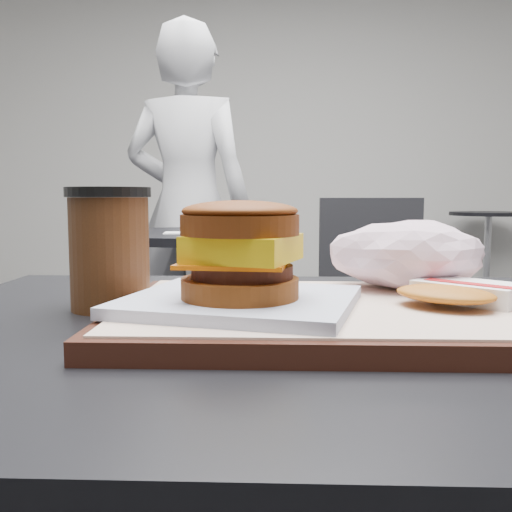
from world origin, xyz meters
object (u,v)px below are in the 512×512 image
(serving_tray, at_px, (328,314))
(patron, at_px, (188,208))
(neighbor_chair, at_px, (338,292))
(breakfast_sandwich, at_px, (241,263))
(neighbor_table, at_px, (195,283))
(crumpled_wrapper, at_px, (407,254))
(customer_table, at_px, (310,511))
(hash_brown, at_px, (458,293))
(coffee_cup, at_px, (110,248))

(serving_tray, relative_size, patron, 0.23)
(neighbor_chair, bearing_deg, breakfast_sandwich, -98.88)
(neighbor_table, distance_m, patron, 0.56)
(crumpled_wrapper, bearing_deg, serving_tray, -135.65)
(customer_table, height_order, neighbor_table, customer_table)
(crumpled_wrapper, relative_size, neighbor_table, 0.21)
(hash_brown, height_order, patron, patron)
(customer_table, xyz_separation_m, neighbor_table, (-0.35, 1.65, -0.03))
(serving_tray, distance_m, crumpled_wrapper, 0.13)
(crumpled_wrapper, height_order, neighbor_table, crumpled_wrapper)
(coffee_cup, relative_size, patron, 0.08)
(breakfast_sandwich, distance_m, coffee_cup, 0.17)
(customer_table, xyz_separation_m, hash_brown, (0.13, -0.01, 0.22))
(serving_tray, height_order, neighbor_chair, neighbor_chair)
(crumpled_wrapper, relative_size, coffee_cup, 1.29)
(crumpled_wrapper, bearing_deg, neighbor_table, 106.09)
(customer_table, xyz_separation_m, breakfast_sandwich, (-0.06, -0.04, 0.24))
(neighbor_chair, bearing_deg, patron, 147.15)
(neighbor_table, bearing_deg, crumpled_wrapper, -73.91)
(breakfast_sandwich, xyz_separation_m, coffee_cup, (-0.14, 0.09, 0.00))
(breakfast_sandwich, bearing_deg, crumpled_wrapper, 35.11)
(customer_table, bearing_deg, neighbor_chair, 83.01)
(serving_tray, height_order, crumpled_wrapper, crumpled_wrapper)
(customer_table, height_order, breakfast_sandwich, breakfast_sandwich)
(breakfast_sandwich, relative_size, coffee_cup, 1.80)
(crumpled_wrapper, bearing_deg, customer_table, -143.16)
(breakfast_sandwich, xyz_separation_m, neighbor_table, (-0.29, 1.69, -0.28))
(hash_brown, bearing_deg, patron, 105.09)
(serving_tray, relative_size, neighbor_table, 0.51)
(customer_table, distance_m, crumpled_wrapper, 0.27)
(crumpled_wrapper, bearing_deg, neighbor_chair, 86.30)
(customer_table, height_order, patron, patron)
(crumpled_wrapper, distance_m, neighbor_table, 1.66)
(serving_tray, height_order, coffee_cup, coffee_cup)
(neighbor_chair, height_order, patron, patron)
(customer_table, xyz_separation_m, serving_tray, (0.01, -0.01, 0.20))
(coffee_cup, distance_m, patron, 2.09)
(serving_tray, bearing_deg, patron, 102.20)
(coffee_cup, bearing_deg, patron, 96.73)
(neighbor_table, bearing_deg, coffee_cup, -84.78)
(customer_table, relative_size, serving_tray, 2.11)
(crumpled_wrapper, bearing_deg, hash_brown, -74.52)
(neighbor_table, height_order, patron, patron)
(customer_table, xyz_separation_m, patron, (-0.45, 2.13, 0.25))
(customer_table, relative_size, neighbor_table, 1.07)
(coffee_cup, bearing_deg, crumpled_wrapper, 4.33)
(customer_table, xyz_separation_m, neighbor_chair, (0.21, 1.70, -0.07))
(customer_table, relative_size, neighbor_chair, 0.91)
(patron, bearing_deg, breakfast_sandwich, 110.45)
(coffee_cup, height_order, neighbor_chair, coffee_cup)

